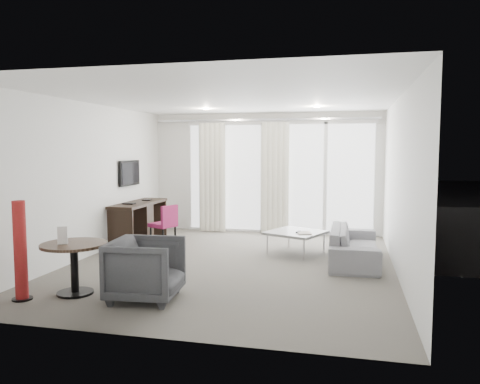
% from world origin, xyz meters
% --- Properties ---
extents(floor, '(5.00, 6.00, 0.00)m').
position_xyz_m(floor, '(0.00, 0.00, 0.00)').
color(floor, '#5E5A51').
rests_on(floor, ground).
extents(ceiling, '(5.00, 6.00, 0.00)m').
position_xyz_m(ceiling, '(0.00, 0.00, 2.60)').
color(ceiling, white).
rests_on(ceiling, ground).
extents(wall_left, '(0.00, 6.00, 2.60)m').
position_xyz_m(wall_left, '(-2.50, 0.00, 1.30)').
color(wall_left, silver).
rests_on(wall_left, ground).
extents(wall_right, '(0.00, 6.00, 2.60)m').
position_xyz_m(wall_right, '(2.50, 0.00, 1.30)').
color(wall_right, silver).
rests_on(wall_right, ground).
extents(wall_front, '(5.00, 0.00, 2.60)m').
position_xyz_m(wall_front, '(0.00, -3.00, 1.30)').
color(wall_front, silver).
rests_on(wall_front, ground).
extents(window_panel, '(4.00, 0.02, 2.38)m').
position_xyz_m(window_panel, '(0.30, 2.98, 1.20)').
color(window_panel, white).
rests_on(window_panel, ground).
extents(window_frame, '(4.10, 0.06, 2.44)m').
position_xyz_m(window_frame, '(0.30, 2.97, 1.20)').
color(window_frame, white).
rests_on(window_frame, ground).
extents(curtain_left, '(0.60, 0.20, 2.38)m').
position_xyz_m(curtain_left, '(-1.15, 2.82, 1.20)').
color(curtain_left, silver).
rests_on(curtain_left, ground).
extents(curtain_right, '(0.60, 0.20, 2.38)m').
position_xyz_m(curtain_right, '(0.25, 2.82, 1.20)').
color(curtain_right, silver).
rests_on(curtain_right, ground).
extents(curtain_track, '(4.80, 0.04, 0.04)m').
position_xyz_m(curtain_track, '(0.00, 2.82, 2.45)').
color(curtain_track, '#B2B2B7').
rests_on(curtain_track, ceiling).
extents(downlight_a, '(0.12, 0.12, 0.02)m').
position_xyz_m(downlight_a, '(-0.90, 1.60, 2.59)').
color(downlight_a, '#FFE0B2').
rests_on(downlight_a, ceiling).
extents(downlight_b, '(0.12, 0.12, 0.02)m').
position_xyz_m(downlight_b, '(1.20, 1.60, 2.59)').
color(downlight_b, '#FFE0B2').
rests_on(downlight_b, ceiling).
extents(desk, '(0.52, 1.67, 0.78)m').
position_xyz_m(desk, '(-2.22, 1.35, 0.39)').
color(desk, black).
rests_on(desk, floor).
extents(tv, '(0.05, 0.80, 0.50)m').
position_xyz_m(tv, '(-2.46, 1.45, 1.35)').
color(tv, black).
rests_on(tv, wall_left).
extents(desk_chair, '(0.55, 0.54, 0.79)m').
position_xyz_m(desk_chair, '(-1.61, 1.09, 0.39)').
color(desk_chair, '#8D1C4C').
rests_on(desk_chair, floor).
extents(round_table, '(0.96, 0.96, 0.65)m').
position_xyz_m(round_table, '(-1.55, -1.93, 0.32)').
color(round_table, '#342419').
rests_on(round_table, floor).
extents(menu_card, '(0.12, 0.07, 0.22)m').
position_xyz_m(menu_card, '(-1.64, -2.02, 0.72)').
color(menu_card, white).
rests_on(menu_card, round_table).
extents(red_lamp, '(0.30, 0.30, 1.21)m').
position_xyz_m(red_lamp, '(-2.04, -2.28, 0.60)').
color(red_lamp, maroon).
rests_on(red_lamp, floor).
extents(tub_armchair, '(0.90, 0.87, 0.75)m').
position_xyz_m(tub_armchair, '(-0.58, -1.93, 0.38)').
color(tub_armchair, '#353639').
rests_on(tub_armchair, floor).
extents(coffee_table, '(1.15, 1.15, 0.39)m').
position_xyz_m(coffee_table, '(0.91, 1.00, 0.20)').
color(coffee_table, gray).
rests_on(coffee_table, floor).
extents(remote, '(0.08, 0.16, 0.02)m').
position_xyz_m(remote, '(0.96, 0.92, 0.36)').
color(remote, black).
rests_on(remote, coffee_table).
extents(magazine, '(0.30, 0.35, 0.02)m').
position_xyz_m(magazine, '(1.07, 0.83, 0.36)').
color(magazine, gray).
rests_on(magazine, coffee_table).
extents(sofa, '(0.75, 1.92, 0.56)m').
position_xyz_m(sofa, '(1.90, 0.62, 0.28)').
color(sofa, gray).
rests_on(sofa, floor).
extents(terrace_slab, '(5.60, 3.00, 0.12)m').
position_xyz_m(terrace_slab, '(0.30, 4.50, -0.06)').
color(terrace_slab, '#4D4D50').
rests_on(terrace_slab, ground).
extents(rattan_chair_a, '(0.68, 0.68, 0.89)m').
position_xyz_m(rattan_chair_a, '(0.87, 3.88, 0.45)').
color(rattan_chair_a, '#4B2A1B').
rests_on(rattan_chair_a, terrace_slab).
extents(rattan_chair_b, '(0.70, 0.70, 0.78)m').
position_xyz_m(rattan_chair_b, '(2.38, 4.43, 0.39)').
color(rattan_chair_b, '#4B2A1B').
rests_on(rattan_chair_b, terrace_slab).
extents(rattan_table, '(0.53, 0.53, 0.48)m').
position_xyz_m(rattan_table, '(1.38, 3.51, 0.24)').
color(rattan_table, '#4B2A1B').
rests_on(rattan_table, terrace_slab).
extents(balustrade, '(5.50, 0.06, 1.05)m').
position_xyz_m(balustrade, '(0.30, 5.95, 0.50)').
color(balustrade, '#B2B2B7').
rests_on(balustrade, terrace_slab).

